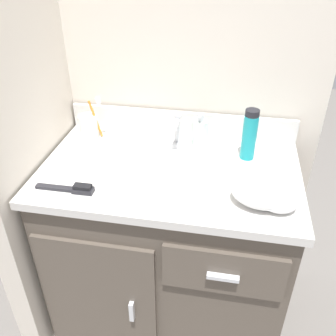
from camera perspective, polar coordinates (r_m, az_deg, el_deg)
name	(u,v)px	position (r m, az deg, el deg)	size (l,w,h in m)	color
ground_plane	(169,307)	(1.85, 0.17, -20.41)	(6.00, 6.00, 0.00)	slate
wall_back	(185,47)	(1.47, 2.63, 17.91)	(1.09, 0.08, 2.20)	beige
wall_left	(16,67)	(1.34, -22.09, 14.06)	(0.08, 0.64, 2.20)	beige
vanity	(169,244)	(1.54, 0.11, -11.58)	(0.91, 0.57, 0.77)	brown
backsplash	(181,123)	(1.52, 2.03, 6.91)	(0.91, 0.02, 0.10)	silver
sink_faucet	(177,135)	(1.43, 1.40, 5.12)	(0.09, 0.09, 0.14)	silver
toothbrush_cup	(89,127)	(1.51, -11.98, 6.20)	(0.09, 0.07, 0.17)	white
soap_dispenser	(200,132)	(1.44, 4.88, 5.53)	(0.06, 0.06, 0.14)	silver
shaving_cream_can	(250,135)	(1.36, 12.32, 4.97)	(0.05, 0.05, 0.19)	teal
hairbrush	(73,189)	(1.23, -14.30, -3.06)	(0.19, 0.03, 0.03)	#232328
hand_towel	(267,194)	(1.17, 14.83, -3.85)	(0.20, 0.15, 0.08)	white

